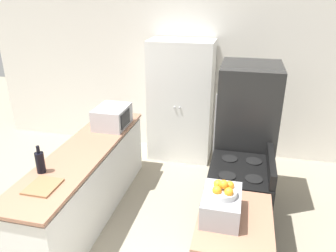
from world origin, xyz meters
TOP-DOWN VIEW (x-y plane):
  - wall_back at (0.00, 3.46)m, footprint 7.00×0.06m
  - counter_left at (-0.88, 1.36)m, footprint 0.60×2.53m
  - pantry_cabinet at (-0.09, 3.13)m, footprint 0.98×0.59m
  - stove at (0.90, 1.34)m, footprint 0.66×0.76m
  - refrigerator at (0.93, 2.14)m, footprint 0.72×0.77m
  - microwave at (-0.81, 2.09)m, footprint 0.40×0.51m
  - wine_bottle at (-1.05, 0.81)m, footprint 0.09×0.09m
  - toaster_oven at (0.76, 0.53)m, footprint 0.31×0.43m
  - fruit_bowl at (0.77, 0.52)m, footprint 0.22×0.22m
  - cutting_board at (-0.88, 0.56)m, footprint 0.27×0.31m

SIDE VIEW (x-z plane):
  - counter_left at x=-0.88m, z-range -0.01..0.87m
  - stove at x=0.90m, z-range -0.07..0.97m
  - cutting_board at x=-0.88m, z-range 0.89..0.91m
  - refrigerator at x=0.93m, z-range 0.00..1.80m
  - pantry_cabinet at x=-0.09m, z-range 0.00..1.90m
  - toaster_oven at x=0.76m, z-range 0.89..1.09m
  - wine_bottle at x=-1.05m, z-range 0.86..1.15m
  - microwave at x=-0.81m, z-range 0.89..1.16m
  - fruit_bowl at x=0.77m, z-range 1.07..1.21m
  - wall_back at x=0.00m, z-range 0.00..2.60m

